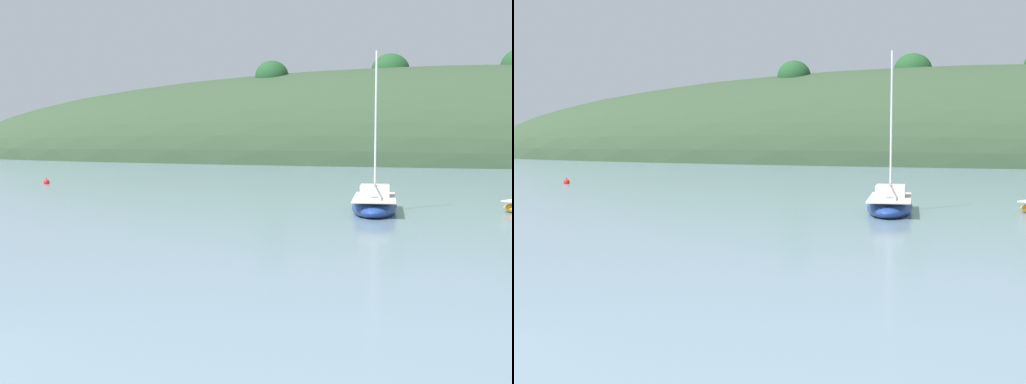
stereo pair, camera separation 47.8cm
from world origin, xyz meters
TOP-DOWN VIEW (x-y plane):
  - far_shoreline_hill at (0.11, 87.86)m, footprint 150.00×36.00m
  - sailboat_red_portside at (4.06, 24.81)m, footprint 2.93×6.23m
  - mooring_buoy_channel at (-21.61, 35.81)m, footprint 0.44×0.44m

SIDE VIEW (x-z plane):
  - far_shoreline_hill at x=0.11m, z-range -14.10..14.26m
  - mooring_buoy_channel at x=-21.61m, z-range -0.15..0.39m
  - sailboat_red_portside at x=4.06m, z-range -3.41..4.15m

